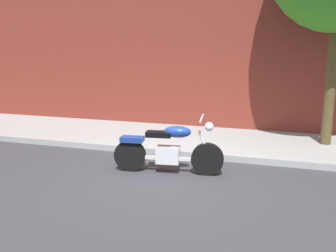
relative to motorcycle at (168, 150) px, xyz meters
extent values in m
plane|color=#38383D|center=(0.07, -0.22, -0.44)|extent=(60.00, 60.00, 0.00)
cube|color=#9D9D9D|center=(0.07, 2.40, -0.37)|extent=(23.41, 2.73, 0.14)
cylinder|color=black|center=(0.75, 0.10, -0.14)|extent=(0.63, 0.22, 0.62)
cylinder|color=black|center=(-0.74, -0.11, -0.14)|extent=(0.63, 0.22, 0.62)
cube|color=silver|center=(0.00, 0.00, -0.09)|extent=(0.47, 0.34, 0.32)
cube|color=silver|center=(0.00, 0.00, -0.16)|extent=(1.35, 0.27, 0.06)
ellipsoid|color=navy|center=(0.18, 0.02, 0.37)|extent=(0.55, 0.33, 0.22)
cube|color=black|center=(-0.18, -0.03, 0.31)|extent=(0.51, 0.30, 0.10)
cube|color=navy|center=(-0.69, -0.10, 0.19)|extent=(0.47, 0.30, 0.10)
cylinder|color=silver|center=(0.69, 0.09, 0.14)|extent=(0.28, 0.09, 0.58)
cylinder|color=silver|center=(0.63, 0.08, 0.65)|extent=(0.13, 0.70, 0.04)
sphere|color=silver|center=(0.77, 0.10, 0.49)|extent=(0.17, 0.17, 0.17)
cylinder|color=silver|center=(-0.27, 0.12, -0.19)|extent=(0.80, 0.20, 0.09)
cylinder|color=#4F4024|center=(3.04, 2.70, 1.24)|extent=(0.24, 0.24, 3.37)
camera|label=1|loc=(2.08, -6.58, 1.93)|focal=40.04mm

